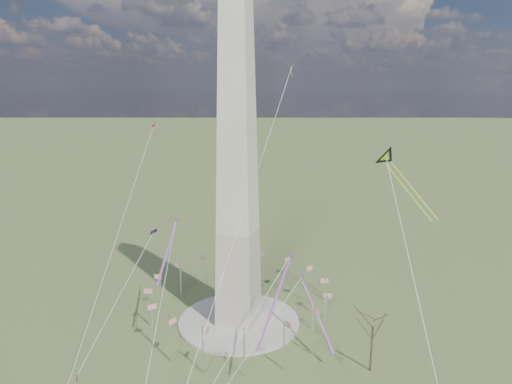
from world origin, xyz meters
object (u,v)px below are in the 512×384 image
(tree_near, at_px, (373,323))
(kite_delta_black, at_px, (389,161))
(person_west, at_px, (77,378))
(washington_monument, at_px, (237,164))

(tree_near, relative_size, kite_delta_black, 0.99)
(tree_near, bearing_deg, person_west, -159.11)
(washington_monument, distance_m, tree_near, 53.97)
(washington_monument, xyz_separation_m, kite_delta_black, (39.69, 15.47, 0.63))
(person_west, bearing_deg, washington_monument, -94.81)
(washington_monument, relative_size, kite_delta_black, 5.46)
(person_west, relative_size, kite_delta_black, 0.09)
(person_west, distance_m, kite_delta_black, 98.32)
(washington_monument, bearing_deg, tree_near, -17.66)
(washington_monument, height_order, tree_near, washington_monument)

